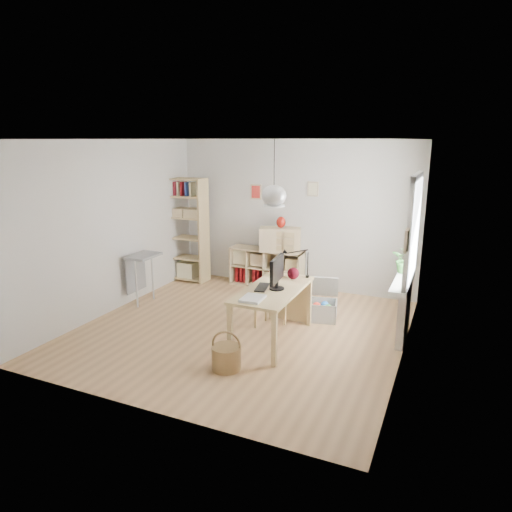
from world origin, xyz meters
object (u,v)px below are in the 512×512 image
at_px(desk, 273,295).
at_px(monitor, 277,271).
at_px(chair, 272,298).
at_px(drawer_chest, 280,239).
at_px(tall_bookshelf, 186,226).
at_px(storage_chest, 319,306).
at_px(cube_shelf, 266,270).

height_order(desk, monitor, monitor).
bearing_deg(chair, drawer_chest, 113.68).
bearing_deg(tall_bookshelf, storage_chest, -17.07).
bearing_deg(desk, cube_shelf, 114.61).
relative_size(desk, monitor, 2.94).
bearing_deg(desk, drawer_chest, 108.59).
relative_size(cube_shelf, monitor, 2.75).
height_order(cube_shelf, tall_bookshelf, tall_bookshelf).
relative_size(cube_shelf, drawer_chest, 1.88).
distance_m(chair, monitor, 0.78).
relative_size(storage_chest, monitor, 1.46).
relative_size(tall_bookshelf, storage_chest, 2.69).
xyz_separation_m(storage_chest, monitor, (-0.30, -1.05, 0.80)).
bearing_deg(desk, tall_bookshelf, 142.99).
relative_size(desk, tall_bookshelf, 0.75).
bearing_deg(tall_bookshelf, drawer_chest, 7.39).
bearing_deg(desk, monitor, -5.62).
distance_m(cube_shelf, drawer_chest, 0.70).
height_order(desk, tall_bookshelf, tall_bookshelf).
height_order(tall_bookshelf, chair, tall_bookshelf).
xyz_separation_m(tall_bookshelf, chair, (2.39, -1.48, -0.65)).
bearing_deg(cube_shelf, chair, -64.96).
bearing_deg(storage_chest, cube_shelf, 127.52).
bearing_deg(monitor, tall_bookshelf, 138.58).
relative_size(cube_shelf, tall_bookshelf, 0.70).
relative_size(desk, drawer_chest, 2.02).
bearing_deg(monitor, desk, 169.46).
bearing_deg(chair, desk, -60.69).
relative_size(storage_chest, drawer_chest, 1.00).
bearing_deg(drawer_chest, chair, -90.99).
bearing_deg(drawer_chest, tall_bookshelf, 169.05).
height_order(chair, monitor, monitor).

